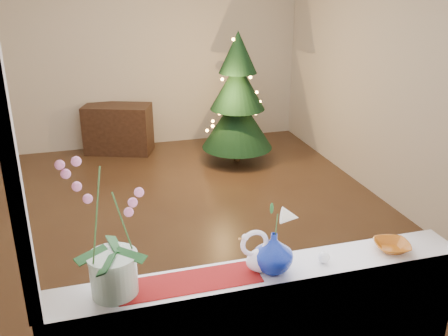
{
  "coord_description": "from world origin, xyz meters",
  "views": [
    {
      "loc": [
        -0.79,
        -4.39,
        2.34
      ],
      "look_at": [
        0.07,
        -1.4,
        1.1
      ],
      "focal_mm": 40.0,
      "sensor_mm": 36.0,
      "label": 1
    }
  ],
  "objects_px": {
    "amber_dish": "(392,247)",
    "xmas_tree": "(237,99)",
    "blue_vase": "(273,250)",
    "orchid_pot": "(109,229)",
    "paperweight": "(324,257)",
    "side_table": "(118,129)",
    "swan": "(265,251)"
  },
  "relations": [
    {
      "from": "amber_dish",
      "to": "xmas_tree",
      "type": "distance_m",
      "value": 3.87
    },
    {
      "from": "blue_vase",
      "to": "orchid_pot",
      "type": "bearing_deg",
      "value": 178.28
    },
    {
      "from": "paperweight",
      "to": "side_table",
      "type": "relative_size",
      "value": 0.07
    },
    {
      "from": "side_table",
      "to": "swan",
      "type": "bearing_deg",
      "value": -64.69
    },
    {
      "from": "orchid_pot",
      "to": "side_table",
      "type": "height_order",
      "value": "orchid_pot"
    },
    {
      "from": "paperweight",
      "to": "xmas_tree",
      "type": "bearing_deg",
      "value": 79.01
    },
    {
      "from": "swan",
      "to": "side_table",
      "type": "bearing_deg",
      "value": 81.21
    },
    {
      "from": "blue_vase",
      "to": "xmas_tree",
      "type": "bearing_deg",
      "value": 75.02
    },
    {
      "from": "orchid_pot",
      "to": "blue_vase",
      "type": "xyz_separation_m",
      "value": [
        0.78,
        -0.02,
        -0.22
      ]
    },
    {
      "from": "side_table",
      "to": "paperweight",
      "type": "bearing_deg",
      "value": -60.78
    },
    {
      "from": "paperweight",
      "to": "side_table",
      "type": "bearing_deg",
      "value": 98.58
    },
    {
      "from": "side_table",
      "to": "blue_vase",
      "type": "bearing_deg",
      "value": -64.19
    },
    {
      "from": "orchid_pot",
      "to": "side_table",
      "type": "xyz_separation_m",
      "value": [
        0.36,
        4.61,
        -0.94
      ]
    },
    {
      "from": "orchid_pot",
      "to": "paperweight",
      "type": "bearing_deg",
      "value": -1.63
    },
    {
      "from": "paperweight",
      "to": "side_table",
      "type": "xyz_separation_m",
      "value": [
        -0.7,
        4.64,
        -0.62
      ]
    },
    {
      "from": "swan",
      "to": "blue_vase",
      "type": "relative_size",
      "value": 1.09
    },
    {
      "from": "blue_vase",
      "to": "paperweight",
      "type": "distance_m",
      "value": 0.3
    },
    {
      "from": "blue_vase",
      "to": "side_table",
      "type": "relative_size",
      "value": 0.27
    },
    {
      "from": "swan",
      "to": "amber_dish",
      "type": "xyz_separation_m",
      "value": [
        0.73,
        -0.01,
        -0.09
      ]
    },
    {
      "from": "orchid_pot",
      "to": "swan",
      "type": "bearing_deg",
      "value": -0.71
    },
    {
      "from": "xmas_tree",
      "to": "blue_vase",
      "type": "bearing_deg",
      "value": -104.98
    },
    {
      "from": "blue_vase",
      "to": "xmas_tree",
      "type": "distance_m",
      "value": 4.0
    },
    {
      "from": "blue_vase",
      "to": "paperweight",
      "type": "bearing_deg",
      "value": -1.4
    },
    {
      "from": "orchid_pot",
      "to": "blue_vase",
      "type": "distance_m",
      "value": 0.82
    },
    {
      "from": "swan",
      "to": "blue_vase",
      "type": "distance_m",
      "value": 0.05
    },
    {
      "from": "swan",
      "to": "paperweight",
      "type": "distance_m",
      "value": 0.33
    },
    {
      "from": "paperweight",
      "to": "xmas_tree",
      "type": "xyz_separation_m",
      "value": [
        0.75,
        3.86,
        -0.12
      ]
    },
    {
      "from": "orchid_pot",
      "to": "swan",
      "type": "relative_size",
      "value": 2.64
    },
    {
      "from": "amber_dish",
      "to": "side_table",
      "type": "distance_m",
      "value": 4.8
    },
    {
      "from": "swan",
      "to": "xmas_tree",
      "type": "xyz_separation_m",
      "value": [
        1.07,
        3.84,
        -0.2
      ]
    },
    {
      "from": "paperweight",
      "to": "xmas_tree",
      "type": "distance_m",
      "value": 3.94
    },
    {
      "from": "xmas_tree",
      "to": "side_table",
      "type": "distance_m",
      "value": 1.72
    }
  ]
}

